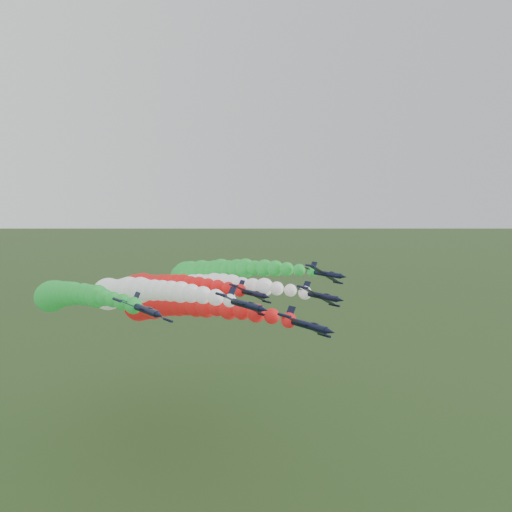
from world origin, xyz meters
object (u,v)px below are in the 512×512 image
at_px(jet_inner_right, 188,288).
at_px(jet_inner_left, 125,292).
at_px(jet_lead, 160,305).
at_px(jet_outer_right, 204,273).
at_px(jet_trail, 149,286).
at_px(jet_outer_left, 60,295).

bearing_deg(jet_inner_right, jet_inner_left, -179.41).
relative_size(jet_lead, jet_inner_left, 1.00).
xyz_separation_m(jet_inner_right, jet_outer_right, (9.73, 7.75, 2.00)).
distance_m(jet_inner_right, jet_trail, 14.95).
xyz_separation_m(jet_outer_left, jet_trail, (25.52, 6.41, -1.59)).
relative_size(jet_lead, jet_inner_right, 1.00).
xyz_separation_m(jet_lead, jet_inner_right, (12.57, 8.31, 1.37)).
xyz_separation_m(jet_lead, jet_inner_left, (-4.55, 8.13, 2.22)).
bearing_deg(jet_inner_left, jet_lead, -60.76).
bearing_deg(jet_outer_left, jet_outer_right, -0.41).
distance_m(jet_lead, jet_inner_right, 15.13).
xyz_separation_m(jet_lead, jet_trail, (8.84, 22.74, 0.15)).
distance_m(jet_outer_left, jet_outer_right, 39.02).
xyz_separation_m(jet_inner_left, jet_trail, (13.39, 14.61, -2.07)).
relative_size(jet_lead, jet_trail, 1.01).
distance_m(jet_lead, jet_outer_left, 23.41).
relative_size(jet_inner_right, jet_outer_right, 1.01).
xyz_separation_m(jet_inner_left, jet_inner_right, (17.12, 0.18, -0.85)).
bearing_deg(jet_outer_right, jet_inner_right, -141.49).
distance_m(jet_lead, jet_outer_right, 27.69).
height_order(jet_lead, jet_inner_right, jet_inner_right).
bearing_deg(jet_outer_left, jet_inner_right, -15.34).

